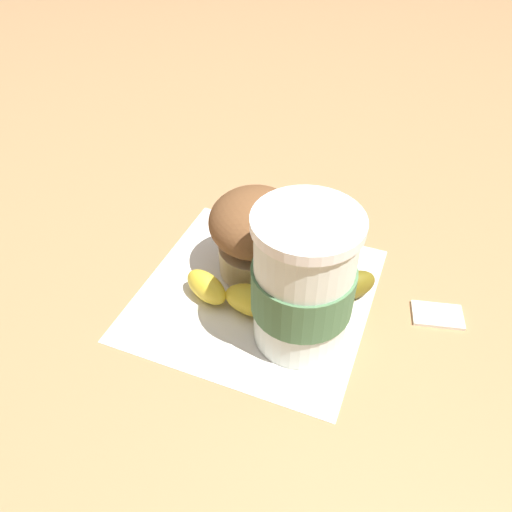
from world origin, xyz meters
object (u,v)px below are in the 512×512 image
at_px(coffee_cup, 303,283).
at_px(sugar_packet, 438,314).
at_px(muffin, 256,231).
at_px(banana, 280,295).

bearing_deg(coffee_cup, sugar_packet, -155.85).
height_order(coffee_cup, sugar_packet, coffee_cup).
relative_size(coffee_cup, muffin, 1.44).
bearing_deg(sugar_packet, muffin, -5.55).
height_order(coffee_cup, banana, coffee_cup).
relative_size(coffee_cup, banana, 0.70).
relative_size(muffin, sugar_packet, 1.96).
distance_m(coffee_cup, banana, 0.07).
height_order(coffee_cup, muffin, coffee_cup).
relative_size(coffee_cup, sugar_packet, 2.82).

